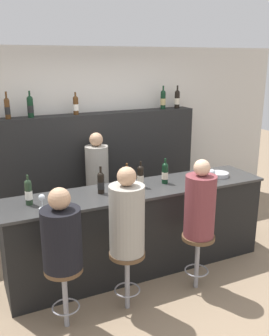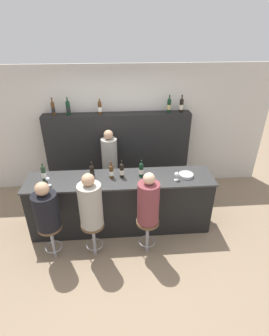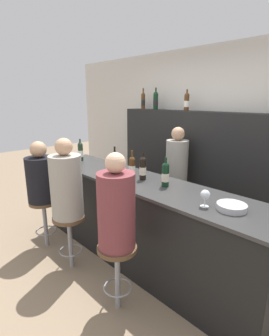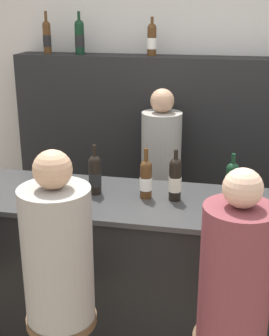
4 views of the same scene
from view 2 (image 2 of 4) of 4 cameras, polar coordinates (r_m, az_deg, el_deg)
The scene contains 24 objects.
ground_plane at distance 4.70m, azimuth -2.70°, elevation -14.87°, with size 16.00×16.00×0.00m, color #8C755B.
wall_back at distance 5.56m, azimuth -3.73°, elevation 8.41°, with size 6.40×0.05×2.60m.
bar_counter at distance 4.61m, azimuth -3.00°, elevation -7.62°, with size 3.10×0.66×1.01m.
back_bar_cabinet at distance 5.53m, azimuth -3.53°, elevation 3.26°, with size 2.91×0.28×1.71m.
wine_bottle_counter_0 at distance 4.44m, azimuth -19.19°, elevation -1.06°, with size 0.07×0.07×0.31m.
wine_bottle_counter_1 at distance 4.31m, azimuth -9.21°, elevation -0.83°, with size 0.08×0.08×0.31m.
wine_bottle_counter_2 at distance 4.30m, azimuth -5.08°, elevation -0.72°, with size 0.07×0.07×0.30m.
wine_bottle_counter_3 at distance 4.29m, azimuth -2.79°, elevation -0.51°, with size 0.07×0.07×0.31m.
wine_bottle_counter_4 at distance 4.31m, azimuth 1.48°, elevation -0.37°, with size 0.08×0.08×0.30m.
wine_bottle_backbar_0 at distance 5.30m, azimuth -17.32°, elevation 12.33°, with size 0.07×0.07×0.34m.
wine_bottle_backbar_1 at distance 5.25m, azimuth -14.26°, elevation 12.62°, with size 0.08×0.08×0.34m.
wine_bottle_backbar_2 at distance 5.18m, azimuth -7.56°, elevation 12.92°, with size 0.07×0.07×0.30m.
wine_bottle_backbar_3 at distance 5.28m, azimuth 7.53°, elevation 13.38°, with size 0.08×0.08×0.34m.
wine_bottle_backbar_4 at distance 5.34m, azimuth 10.17°, elevation 13.31°, with size 0.08×0.08×0.34m.
wine_glass_0 at distance 4.30m, azimuth -18.34°, elevation -2.41°, with size 0.07×0.07×0.15m.
wine_glass_1 at distance 4.28m, azimuth 9.17°, elevation -1.44°, with size 0.08×0.08×0.15m.
metal_bowl at distance 4.44m, azimuth 11.17°, elevation -1.53°, with size 0.24×0.24×0.05m.
bar_stool_left at distance 4.25m, azimuth -17.70°, elevation -13.35°, with size 0.35×0.35×0.63m.
guest_seated_left at distance 3.97m, azimuth -18.70°, elevation -8.44°, with size 0.36×0.36×0.76m.
bar_stool_middle at distance 4.15m, azimuth -8.97°, elevation -13.35°, with size 0.35×0.35×0.63m.
guest_seated_middle at distance 3.82m, azimuth -9.56°, elevation -7.67°, with size 0.34×0.34×0.86m.
bar_stool_right at distance 4.15m, azimuth 2.84°, elevation -12.87°, with size 0.35×0.35×0.63m.
guest_seated_right at distance 3.83m, azimuth 3.02°, elevation -7.30°, with size 0.32×0.32×0.84m.
bartender at distance 5.28m, azimuth -5.33°, elevation -0.05°, with size 0.31×0.31×1.51m.
Camera 2 is at (-0.05, -3.38, 3.27)m, focal length 28.00 mm.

